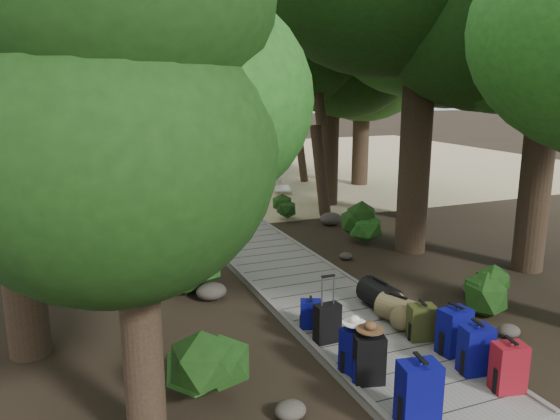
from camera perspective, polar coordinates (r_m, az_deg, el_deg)
name	(u,v)px	position (r m, az deg, el deg)	size (l,w,h in m)	color
ground	(304,289)	(10.66, 2.57, -8.25)	(120.00, 120.00, 0.00)	black
sand_beach	(159,171)	(25.65, -12.57, 4.04)	(40.00, 22.00, 0.02)	tan
boardwalk	(285,270)	(11.50, 0.48, -6.30)	(2.00, 12.00, 0.12)	slate
backpack_left_a	(419,391)	(6.55, 14.28, -17.87)	(0.45, 0.31, 0.84)	#080973
backpack_left_b	(369,356)	(7.28, 9.26, -14.87)	(0.39, 0.28, 0.71)	black
backpack_left_c	(356,348)	(7.49, 7.90, -14.04)	(0.37, 0.27, 0.70)	#080973
backpack_left_d	(311,313)	(8.72, 3.22, -10.65)	(0.32, 0.23, 0.49)	#080973
backpack_right_a	(509,365)	(7.57, 22.80, -14.70)	(0.39, 0.28, 0.69)	maroon
backpack_right_b	(476,347)	(7.84, 19.80, -13.35)	(0.40, 0.28, 0.72)	#080973
backpack_right_c	(454,329)	(8.27, 17.76, -11.73)	(0.43, 0.30, 0.73)	#080973
backpack_right_d	(422,320)	(8.58, 14.59, -11.11)	(0.39, 0.28, 0.59)	#374318
duffel_right_khaki	(398,310)	(9.10, 12.21, -10.13)	(0.42, 0.64, 0.42)	brown
duffel_right_black	(380,295)	(9.56, 10.38, -8.74)	(0.47, 0.74, 0.47)	black
suitcase_on_boardwalk	(327,323)	(8.26, 4.96, -11.70)	(0.38, 0.21, 0.59)	black
lone_suitcase_on_sand	(210,194)	(17.90, -7.33, 1.70)	(0.47, 0.27, 0.74)	black
hat_brown	(370,326)	(7.12, 9.40, -11.85)	(0.36, 0.36, 0.11)	#51351E
hat_white	(354,320)	(7.31, 7.78, -11.27)	(0.32, 0.32, 0.11)	silver
kayak	(114,196)	(19.26, -16.97, 1.37)	(0.65, 2.99, 0.30)	#9D140D
sun_lounger	(282,185)	(19.77, 0.22, 2.60)	(0.55, 1.69, 0.55)	silver
tree_right_b	(550,51)	(12.30, 26.34, 14.67)	(5.04, 5.04, 8.99)	black
tree_right_c	(422,27)	(12.87, 14.62, 17.99)	(5.86, 5.86, 10.14)	black
tree_right_d	(425,48)	(16.12, 14.94, 16.01)	(5.26, 5.26, 9.65)	black
tree_right_e	(331,68)	(17.67, 5.33, 14.52)	(4.83, 4.83, 8.70)	black
tree_right_f	(363,66)	(21.47, 8.68, 14.66)	(5.09, 5.09, 9.08)	black
tree_left_a	(132,168)	(5.55, -15.26, 4.25)	(3.67, 3.67, 6.12)	black
tree_left_c	(49,86)	(12.13, -22.97, 11.88)	(4.41, 4.41, 7.67)	black
tree_back_a	(112,57)	(23.49, -17.11, 15.05)	(5.70, 5.70, 9.86)	black
tree_back_b	(203,58)	(25.76, -8.07, 15.49)	(5.64, 5.64, 10.08)	black
tree_back_c	(254,79)	(26.47, -2.71, 13.50)	(4.56, 4.56, 8.21)	black
tree_back_d	(15,70)	(23.42, -25.95, 13.02)	(5.27, 5.27, 8.78)	black
palm_right_a	(328,77)	(16.33, 5.00, 13.66)	(4.77, 4.77, 8.13)	#0F3810
palm_right_b	(302,77)	(22.08, 2.32, 13.75)	(4.30, 4.30, 8.31)	#0F3810
palm_right_c	(242,89)	(22.03, -4.03, 12.54)	(4.65, 4.65, 7.40)	#0F3810
palm_left_a	(41,106)	(15.65, -23.74, 9.89)	(4.15, 4.15, 6.61)	#0F3810
rock_left_a	(290,410)	(6.86, 1.10, -20.17)	(0.38, 0.34, 0.21)	#4C473F
rock_left_b	(196,351)	(8.20, -8.75, -14.37)	(0.41, 0.37, 0.23)	#4C473F
rock_left_c	(211,291)	(10.19, -7.18, -8.42)	(0.56, 0.51, 0.31)	#4C473F
rock_left_d	(171,249)	(13.12, -11.32, -4.01)	(0.29, 0.26, 0.16)	#4C473F
rock_right_a	(509,331)	(9.43, 22.78, -11.57)	(0.36, 0.33, 0.20)	#4C473F
rock_right_b	(474,288)	(10.93, 19.64, -7.71)	(0.50, 0.45, 0.28)	#4C473F
rock_right_c	(346,256)	(12.43, 6.88, -4.79)	(0.30, 0.27, 0.17)	#4C473F
rock_right_d	(331,219)	(15.38, 5.34, -0.92)	(0.64, 0.58, 0.35)	#4C473F
shrub_left_a	(206,365)	(6.97, -7.70, -15.71)	(1.17, 1.17, 1.05)	#194D17
shrub_left_b	(195,273)	(10.41, -8.90, -6.54)	(0.90, 0.90, 0.81)	#194D17
shrub_left_c	(124,218)	(14.16, -16.00, -0.84)	(1.33, 1.33, 1.19)	#194D17
shrub_right_a	(488,287)	(10.25, 20.91, -7.54)	(0.92, 0.92, 0.83)	#194D17
shrub_right_b	(359,223)	(13.68, 8.27, -1.31)	(1.14, 1.14, 1.02)	#194D17
shrub_right_c	(285,209)	(15.74, 0.50, 0.08)	(0.76, 0.76, 0.68)	#194D17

